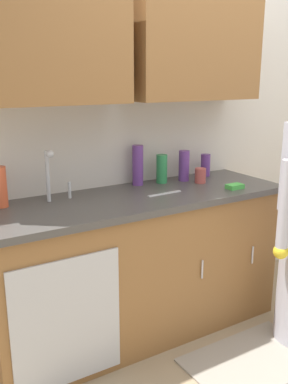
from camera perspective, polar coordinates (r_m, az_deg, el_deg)
name	(u,v)px	position (r m, az deg, el deg)	size (l,w,h in m)	color
ground_plane	(274,358)	(2.90, 16.88, -20.33)	(9.00, 9.00, 0.00)	#998466
kitchen_wall_with_uppers	(167,102)	(3.04, 3.00, 11.75)	(4.80, 0.44, 2.70)	beige
counter_cabinet	(137,268)	(2.83, -0.93, -10.04)	(1.90, 0.62, 0.90)	brown
countertop	(137,198)	(2.67, -0.93, -0.83)	(1.96, 0.66, 0.04)	#474442
sink	(64,209)	(2.48, -10.49, -2.20)	(0.50, 0.36, 0.35)	#B7BABF
floor_mat	(252,360)	(2.84, 14.16, -20.80)	(0.80, 0.50, 0.01)	gray
bottle_cleaner_spray	(162,169)	(2.95, 2.36, 3.08)	(0.08, 0.08, 0.20)	#2D8C4C
bottle_water_tall	(1,187)	(2.52, -18.39, 0.63)	(0.07, 0.07, 0.23)	#E05933
bottle_dish_liquid	(184,166)	(3.02, 5.32, 3.48)	(0.07, 0.07, 0.21)	#66388C
bottle_soap	(138,165)	(2.88, -0.83, 3.56)	(0.07, 0.07, 0.27)	#66388C
bottle_water_short	(205,165)	(3.19, 8.13, 3.54)	(0.07, 0.07, 0.16)	#66388C
cup_by_sink	(200,176)	(2.98, 7.47, 2.17)	(0.08, 0.08, 0.10)	#B24C47
knife_on_counter	(165,194)	(2.69, 2.74, -0.20)	(0.24, 0.02, 0.01)	silver
sponge	(235,186)	(2.87, 11.92, 0.72)	(0.11, 0.07, 0.03)	#4CBF4C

